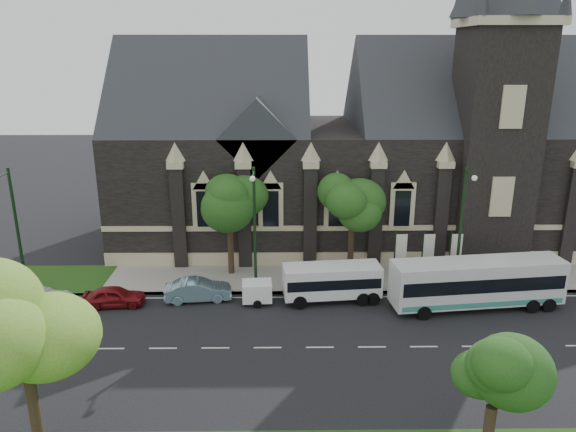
{
  "coord_description": "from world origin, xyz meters",
  "views": [
    {
      "loc": [
        -2.15,
        -27.07,
        16.39
      ],
      "look_at": [
        -1.76,
        6.0,
        6.04
      ],
      "focal_mm": 33.43,
      "sensor_mm": 36.0,
      "label": 1
    }
  ],
  "objects_px": {
    "banner_flag_right": "(454,251)",
    "banner_flag_left": "(399,252)",
    "car_far_red": "(114,296)",
    "car_far_white": "(36,298)",
    "street_lamp_mid": "(254,224)",
    "tree_walk_left": "(232,201)",
    "box_trailer": "(257,291)",
    "tree_walk_right": "(355,200)",
    "street_lamp_near": "(462,224)",
    "banner_flag_center": "(426,251)",
    "tree_park_east": "(499,370)",
    "sedan": "(198,290)",
    "tree_park_near": "(29,324)",
    "tour_coach": "(477,282)",
    "shuttle_bus": "(332,280)"
  },
  "relations": [
    {
      "from": "tree_park_near",
      "to": "street_lamp_mid",
      "type": "relative_size",
      "value": 0.95
    },
    {
      "from": "box_trailer",
      "to": "banner_flag_center",
      "type": "bearing_deg",
      "value": 11.58
    },
    {
      "from": "banner_flag_left",
      "to": "banner_flag_center",
      "type": "bearing_deg",
      "value": 0.0
    },
    {
      "from": "box_trailer",
      "to": "car_far_white",
      "type": "bearing_deg",
      "value": 178.84
    },
    {
      "from": "tree_park_near",
      "to": "car_far_red",
      "type": "relative_size",
      "value": 2.15
    },
    {
      "from": "banner_flag_left",
      "to": "tree_park_near",
      "type": "bearing_deg",
      "value": -135.46
    },
    {
      "from": "tree_walk_left",
      "to": "box_trailer",
      "type": "relative_size",
      "value": 2.65
    },
    {
      "from": "tree_park_near",
      "to": "tree_walk_right",
      "type": "relative_size",
      "value": 1.1
    },
    {
      "from": "car_far_red",
      "to": "car_far_white",
      "type": "height_order",
      "value": "car_far_white"
    },
    {
      "from": "sedan",
      "to": "shuttle_bus",
      "type": "bearing_deg",
      "value": -97.9
    },
    {
      "from": "tour_coach",
      "to": "sedan",
      "type": "relative_size",
      "value": 2.55
    },
    {
      "from": "banner_flag_center",
      "to": "banner_flag_right",
      "type": "relative_size",
      "value": 1.0
    },
    {
      "from": "tree_walk_left",
      "to": "shuttle_bus",
      "type": "distance_m",
      "value": 9.45
    },
    {
      "from": "banner_flag_left",
      "to": "street_lamp_mid",
      "type": "bearing_deg",
      "value": -169.5
    },
    {
      "from": "box_trailer",
      "to": "sedan",
      "type": "distance_m",
      "value": 4.05
    },
    {
      "from": "tree_park_near",
      "to": "banner_flag_left",
      "type": "bearing_deg",
      "value": 44.54
    },
    {
      "from": "street_lamp_mid",
      "to": "car_far_red",
      "type": "distance_m",
      "value": 10.45
    },
    {
      "from": "banner_flag_left",
      "to": "banner_flag_center",
      "type": "relative_size",
      "value": 1.0
    },
    {
      "from": "banner_flag_right",
      "to": "banner_flag_left",
      "type": "bearing_deg",
      "value": 180.0
    },
    {
      "from": "banner_flag_left",
      "to": "tree_walk_right",
      "type": "bearing_deg",
      "value": 150.9
    },
    {
      "from": "street_lamp_mid",
      "to": "banner_flag_right",
      "type": "relative_size",
      "value": 2.25
    },
    {
      "from": "tree_park_east",
      "to": "sedan",
      "type": "distance_m",
      "value": 21.27
    },
    {
      "from": "box_trailer",
      "to": "car_far_red",
      "type": "xyz_separation_m",
      "value": [
        -9.47,
        -0.29,
        -0.18
      ]
    },
    {
      "from": "tour_coach",
      "to": "banner_flag_center",
      "type": "bearing_deg",
      "value": 112.78
    },
    {
      "from": "tree_park_near",
      "to": "tree_walk_right",
      "type": "distance_m",
      "value": 24.58
    },
    {
      "from": "sedan",
      "to": "car_far_red",
      "type": "xyz_separation_m",
      "value": [
        -5.45,
        -0.78,
        -0.06
      ]
    },
    {
      "from": "street_lamp_near",
      "to": "car_far_white",
      "type": "height_order",
      "value": "street_lamp_near"
    },
    {
      "from": "tree_park_near",
      "to": "sedan",
      "type": "bearing_deg",
      "value": 75.35
    },
    {
      "from": "tree_walk_left",
      "to": "shuttle_bus",
      "type": "height_order",
      "value": "tree_walk_left"
    },
    {
      "from": "tree_walk_left",
      "to": "car_far_white",
      "type": "relative_size",
      "value": 1.5
    },
    {
      "from": "sedan",
      "to": "tree_park_near",
      "type": "bearing_deg",
      "value": 158.35
    },
    {
      "from": "tree_walk_right",
      "to": "tree_park_near",
      "type": "bearing_deg",
      "value": -127.56
    },
    {
      "from": "tree_walk_right",
      "to": "car_far_red",
      "type": "relative_size",
      "value": 1.96
    },
    {
      "from": "shuttle_bus",
      "to": "car_far_red",
      "type": "distance_m",
      "value": 14.57
    },
    {
      "from": "tree_walk_right",
      "to": "box_trailer",
      "type": "relative_size",
      "value": 2.71
    },
    {
      "from": "box_trailer",
      "to": "car_far_white",
      "type": "relative_size",
      "value": 0.57
    },
    {
      "from": "tree_park_near",
      "to": "car_far_white",
      "type": "height_order",
      "value": "tree_park_near"
    },
    {
      "from": "banner_flag_left",
      "to": "banner_flag_center",
      "type": "height_order",
      "value": "same"
    },
    {
      "from": "banner_flag_left",
      "to": "shuttle_bus",
      "type": "distance_m",
      "value": 5.94
    },
    {
      "from": "banner_flag_left",
      "to": "box_trailer",
      "type": "distance_m",
      "value": 10.76
    },
    {
      "from": "tree_walk_left",
      "to": "car_far_red",
      "type": "distance_m",
      "value": 10.49
    },
    {
      "from": "tree_park_east",
      "to": "tree_walk_right",
      "type": "relative_size",
      "value": 0.81
    },
    {
      "from": "tree_walk_right",
      "to": "car_far_red",
      "type": "xyz_separation_m",
      "value": [
        -16.52,
        -5.31,
        -5.14
      ]
    },
    {
      "from": "street_lamp_near",
      "to": "car_far_red",
      "type": "bearing_deg",
      "value": -175.85
    },
    {
      "from": "tree_walk_right",
      "to": "shuttle_bus",
      "type": "height_order",
      "value": "tree_walk_right"
    },
    {
      "from": "street_lamp_mid",
      "to": "banner_flag_left",
      "type": "xyz_separation_m",
      "value": [
        10.29,
        1.91,
        -2.73
      ]
    },
    {
      "from": "banner_flag_right",
      "to": "sedan",
      "type": "height_order",
      "value": "banner_flag_right"
    },
    {
      "from": "tree_walk_right",
      "to": "car_far_white",
      "type": "height_order",
      "value": "tree_walk_right"
    },
    {
      "from": "banner_flag_center",
      "to": "car_far_white",
      "type": "height_order",
      "value": "banner_flag_center"
    },
    {
      "from": "tree_walk_left",
      "to": "car_far_white",
      "type": "height_order",
      "value": "tree_walk_left"
    }
  ]
}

